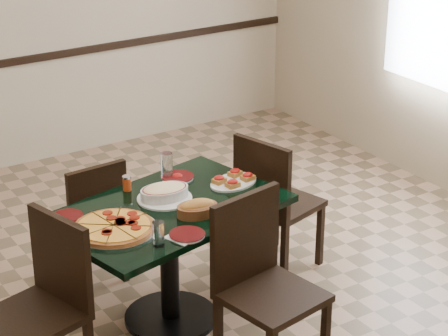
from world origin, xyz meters
TOP-DOWN VIEW (x-y plane):
  - floor at (0.00, 0.00)m, footprint 5.50×5.50m
  - room_shell at (1.02, 1.73)m, footprint 5.50×5.50m
  - main_table at (-0.25, -0.01)m, footprint 1.44×1.09m
  - chair_far at (-0.45, 0.62)m, footprint 0.42×0.42m
  - chair_near at (-0.06, -0.67)m, footprint 0.54×0.54m
  - chair_right at (0.60, 0.15)m, footprint 0.54×0.54m
  - chair_left at (-1.09, -0.22)m, footprint 0.55×0.55m
  - pepperoni_pizza at (-0.64, -0.11)m, footprint 0.47×0.47m
  - lasagna_casserole at (-0.22, 0.08)m, footprint 0.32×0.32m
  - bread_basket at (-0.16, -0.19)m, footprint 0.26×0.20m
  - bruschetta_platter at (0.24, 0.06)m, footprint 0.37×0.29m
  - side_plate_near at (-0.34, -0.38)m, footprint 0.19×0.19m
  - side_plate_far_r at (-0.01, 0.30)m, footprint 0.20×0.20m
  - side_plate_far_l at (-0.78, 0.17)m, footprint 0.17×0.17m
  - napkin_setting at (-0.36, -0.37)m, footprint 0.19×0.19m
  - water_glass_a at (-0.05, 0.36)m, footprint 0.07×0.07m
  - water_glass_b at (-0.51, -0.39)m, footprint 0.06×0.06m
  - pepper_shaker at (-0.34, 0.31)m, footprint 0.05×0.05m

SIDE VIEW (x-z plane):
  - floor at x=0.00m, z-range 0.00..0.00m
  - chair_far at x=-0.45m, z-range 0.05..0.90m
  - chair_right at x=0.60m, z-range 0.06..1.00m
  - chair_left at x=-1.09m, z-range 0.06..1.02m
  - chair_near at x=-0.06m, z-range 0.06..1.06m
  - main_table at x=-0.25m, z-range 0.19..0.94m
  - napkin_setting at x=-0.36m, z-range 0.75..0.76m
  - side_plate_far_l at x=-0.78m, z-range 0.75..0.77m
  - side_plate_near at x=-0.34m, z-range 0.75..0.77m
  - side_plate_far_r at x=-0.01m, z-range 0.74..0.77m
  - pepperoni_pizza at x=-0.64m, z-range 0.75..0.79m
  - bruschetta_platter at x=0.24m, z-range 0.75..0.80m
  - bread_basket at x=-0.16m, z-range 0.74..0.84m
  - lasagna_casserole at x=-0.22m, z-range 0.75..0.84m
  - pepper_shaker at x=-0.34m, z-range 0.75..0.84m
  - water_glass_b at x=-0.51m, z-range 0.75..0.89m
  - water_glass_a at x=-0.05m, z-range 0.75..0.91m
  - room_shell at x=1.02m, z-range -1.58..3.92m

